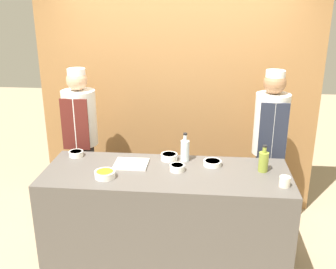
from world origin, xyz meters
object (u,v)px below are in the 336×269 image
(sauce_bowl_green, at_px, (177,167))
(chef_right, at_px, (269,148))
(sauce_bowl_orange, at_px, (105,174))
(bottle_oil, at_px, (263,161))
(sauce_bowl_white, at_px, (169,157))
(cutting_board, at_px, (131,164))
(sauce_bowl_purple, at_px, (212,163))
(sauce_bowl_brown, at_px, (76,153))
(cup_cream, at_px, (285,182))
(chef_left, at_px, (82,142))
(bottle_clear, at_px, (185,150))

(sauce_bowl_green, distance_m, chef_right, 1.09)
(sauce_bowl_orange, height_order, bottle_oil, bottle_oil)
(sauce_bowl_white, distance_m, cutting_board, 0.35)
(sauce_bowl_purple, bearing_deg, sauce_bowl_green, -154.38)
(chef_right, bearing_deg, sauce_bowl_brown, -166.46)
(sauce_bowl_purple, xyz_separation_m, sauce_bowl_white, (-0.39, 0.09, 0.01))
(bottle_oil, height_order, cup_cream, bottle_oil)
(chef_left, bearing_deg, sauce_bowl_purple, -21.35)
(sauce_bowl_orange, bearing_deg, bottle_oil, 10.87)
(sauce_bowl_white, bearing_deg, chef_right, 24.65)
(cup_cream, bearing_deg, sauce_bowl_white, 155.35)
(chef_left, xyz_separation_m, chef_right, (1.90, -0.00, 0.01))
(sauce_bowl_green, relative_size, chef_right, 0.07)
(bottle_oil, distance_m, cup_cream, 0.30)
(bottle_clear, xyz_separation_m, chef_left, (-1.09, 0.44, -0.14))
(sauce_bowl_orange, bearing_deg, sauce_bowl_purple, 20.58)
(sauce_bowl_orange, relative_size, bottle_oil, 0.72)
(sauce_bowl_green, xyz_separation_m, sauce_bowl_orange, (-0.58, -0.19, 0.00))
(bottle_clear, distance_m, bottle_oil, 0.69)
(cutting_board, height_order, bottle_oil, bottle_oil)
(sauce_bowl_green, relative_size, bottle_oil, 0.54)
(sauce_bowl_green, distance_m, sauce_bowl_orange, 0.61)
(bottle_clear, bearing_deg, sauce_bowl_orange, -146.88)
(cutting_board, bearing_deg, sauce_bowl_brown, 164.76)
(sauce_bowl_purple, height_order, sauce_bowl_brown, sauce_bowl_brown)
(sauce_bowl_white, xyz_separation_m, cup_cream, (0.95, -0.44, 0.01))
(sauce_bowl_orange, relative_size, sauce_bowl_white, 1.13)
(sauce_bowl_green, xyz_separation_m, sauce_bowl_purple, (0.30, 0.14, -0.01))
(chef_left, bearing_deg, sauce_bowl_white, -24.84)
(chef_left, bearing_deg, sauce_bowl_orange, -61.43)
(sauce_bowl_green, bearing_deg, cutting_board, 168.74)
(cutting_board, distance_m, bottle_oil, 1.14)
(sauce_bowl_white, height_order, bottle_oil, bottle_oil)
(chef_right, bearing_deg, cup_cream, -90.54)
(sauce_bowl_white, height_order, cutting_board, sauce_bowl_white)
(sauce_bowl_white, distance_m, chef_left, 1.05)
(sauce_bowl_green, bearing_deg, sauce_bowl_purple, 25.62)
(sauce_bowl_brown, height_order, cutting_board, sauce_bowl_brown)
(sauce_bowl_brown, bearing_deg, sauce_bowl_green, -13.54)
(bottle_clear, bearing_deg, sauce_bowl_green, -103.10)
(bottle_clear, xyz_separation_m, cup_cream, (0.80, -0.43, -0.06))
(bottle_oil, xyz_separation_m, cup_cream, (0.13, -0.27, -0.05))
(sauce_bowl_purple, height_order, sauce_bowl_white, sauce_bowl_white)
(sauce_bowl_white, xyz_separation_m, cutting_board, (-0.32, -0.15, -0.02))
(sauce_bowl_green, xyz_separation_m, chef_left, (-1.04, 0.67, -0.06))
(chef_left, bearing_deg, sauce_bowl_brown, -78.68)
(sauce_bowl_brown, distance_m, bottle_clear, 1.01)
(bottle_clear, height_order, cup_cream, bottle_clear)
(cutting_board, xyz_separation_m, bottle_clear, (0.46, 0.14, 0.09))
(chef_left, relative_size, chef_right, 0.99)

